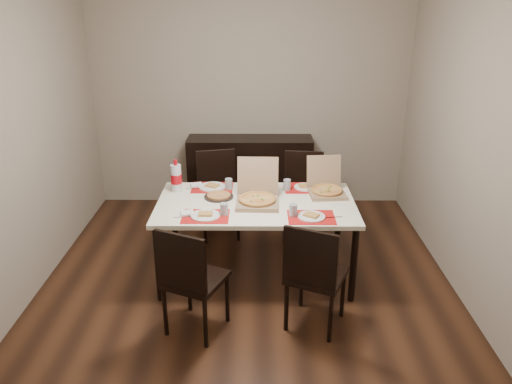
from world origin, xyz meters
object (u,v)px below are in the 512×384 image
chair_far_left (218,190)px  pizza_box_center (257,197)px  chair_near_right (314,273)px  sideboard (250,173)px  dip_bowl (266,195)px  dining_table (256,209)px  chair_near_left (190,277)px  soda_bottle (176,178)px  chair_far_right (303,191)px

chair_far_left → pizza_box_center: 1.06m
chair_near_right → sideboard: bearing=102.4°
dip_bowl → dining_table: bearing=-121.9°
chair_near_left → soda_bottle: bearing=102.8°
sideboard → soda_bottle: 1.55m
chair_near_left → chair_near_right: bearing=4.1°
dining_table → chair_far_left: size_ratio=1.94×
dining_table → chair_far_right: 1.02m
dining_table → dip_bowl: (0.09, 0.15, 0.08)m
chair_far_left → pizza_box_center: size_ratio=2.18×
chair_far_left → pizza_box_center: pizza_box_center is taller
pizza_box_center → dip_bowl: (0.08, 0.17, -0.05)m
chair_near_left → chair_near_right: (0.95, 0.07, 0.00)m
chair_far_right → pizza_box_center: bearing=-119.3°
chair_near_right → chair_near_left: bearing=-175.9°
sideboard → chair_near_left: (-0.41, -2.50, 0.06)m
chair_far_left → dip_bowl: 0.95m
pizza_box_center → soda_bottle: size_ratio=1.36×
chair_far_right → soda_bottle: 1.45m
chair_near_right → dip_bowl: 1.08m
dining_table → chair_near_right: 0.96m
chair_near_left → chair_near_right: same height
dining_table → soda_bottle: size_ratio=5.73×
chair_far_left → soda_bottle: (-0.34, -0.63, 0.37)m
chair_near_right → chair_far_left: size_ratio=1.00×
pizza_box_center → chair_near_right: bearing=-61.6°
soda_bottle → chair_near_left: bearing=-77.2°
chair_far_right → dining_table: bearing=-120.4°
dip_bowl → chair_near_left: bearing=-119.3°
chair_near_left → chair_far_right: (1.00, 1.77, 0.00)m
soda_bottle → dip_bowl: bearing=-8.0°
chair_near_right → dip_bowl: chair_near_right is taller
chair_near_right → dining_table: bearing=118.6°
sideboard → chair_far_right: bearing=-51.3°
chair_far_right → sideboard: bearing=128.7°
sideboard → dip_bowl: 1.49m
sideboard → pizza_box_center: pizza_box_center is taller
pizza_box_center → soda_bottle: (-0.77, 0.29, 0.07)m
sideboard → chair_near_left: chair_near_left is taller
chair_far_left → soda_bottle: soda_bottle is taller
chair_near_right → pizza_box_center: 0.98m
pizza_box_center → chair_far_left: bearing=115.5°
dining_table → chair_near_right: size_ratio=1.94×
chair_far_right → chair_near_right: bearing=-91.8°
chair_far_left → dip_bowl: (0.52, -0.75, 0.25)m
sideboard → chair_near_right: (0.54, -2.43, 0.06)m
sideboard → dining_table: sideboard is taller
chair_far_right → dip_bowl: size_ratio=8.99×
chair_near_left → dip_bowl: size_ratio=8.99×
sideboard → dining_table: 1.62m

